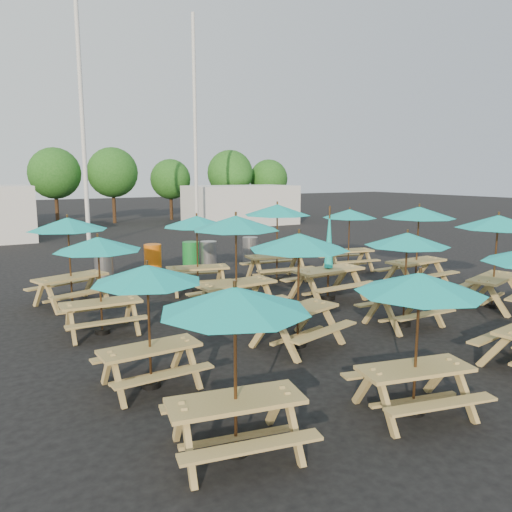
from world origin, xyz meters
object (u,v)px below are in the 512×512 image
picnic_unit_15 (349,217)px  picnic_unit_9 (407,245)px  picnic_unit_7 (197,226)px  picnic_unit_1 (147,281)px  picnic_unit_4 (419,292)px  picnic_unit_11 (277,214)px  waste_bin_2 (191,255)px  picnic_unit_13 (498,228)px  picnic_unit_3 (68,229)px  picnic_unit_6 (236,229)px  picnic_unit_5 (299,249)px  picnic_unit_10 (329,262)px  waste_bin_1 (153,258)px  picnic_unit_0 (235,310)px  waste_bin_4 (250,249)px  waste_bin_0 (104,264)px  waste_bin_3 (209,254)px  picnic_unit_14 (419,217)px  picnic_unit_2 (98,250)px

picnic_unit_15 → picnic_unit_9: bearing=-108.3°
picnic_unit_7 → picnic_unit_15: (5.96, 0.36, -0.04)m
picnic_unit_1 → picnic_unit_4: 4.07m
picnic_unit_11 → waste_bin_2: bearing=121.9°
picnic_unit_13 → picnic_unit_3: bearing=132.4°
picnic_unit_6 → picnic_unit_9: 3.92m
picnic_unit_5 → picnic_unit_10: bearing=27.7°
waste_bin_1 → picnic_unit_11: bearing=-49.1°
picnic_unit_0 → picnic_unit_3: size_ratio=0.85×
picnic_unit_0 → waste_bin_4: 13.60m
waste_bin_0 → picnic_unit_13: bearing=-48.1°
picnic_unit_0 → picnic_unit_9: picnic_unit_9 is taller
picnic_unit_1 → picnic_unit_11: picnic_unit_11 is taller
picnic_unit_7 → picnic_unit_13: size_ratio=0.92×
picnic_unit_0 → picnic_unit_10: 7.97m
picnic_unit_3 → picnic_unit_6: bearing=-61.0°
picnic_unit_9 → picnic_unit_11: 5.55m
waste_bin_2 → waste_bin_3: same height
waste_bin_0 → picnic_unit_10: bearing=-51.9°
picnic_unit_14 → picnic_unit_11: bearing=134.5°
waste_bin_0 → picnic_unit_7: bearing=-60.6°
picnic_unit_9 → waste_bin_3: picnic_unit_9 is taller
picnic_unit_4 → picnic_unit_13: size_ratio=0.84×
picnic_unit_2 → picnic_unit_4: bearing=-61.1°
picnic_unit_7 → picnic_unit_13: bearing=-27.8°
picnic_unit_11 → picnic_unit_10: bearing=-85.5°
picnic_unit_1 → picnic_unit_5: picnic_unit_5 is taller
picnic_unit_4 → waste_bin_3: picnic_unit_4 is taller
picnic_unit_10 → waste_bin_0: (-4.62, 5.90, -0.57)m
picnic_unit_4 → picnic_unit_14: (6.32, 5.70, 0.32)m
picnic_unit_10 → waste_bin_4: 6.34m
picnic_unit_0 → picnic_unit_5: bearing=55.0°
picnic_unit_15 → waste_bin_4: 4.18m
waste_bin_3 → picnic_unit_15: bearing=-36.7°
picnic_unit_2 → picnic_unit_9: bearing=-23.5°
waste_bin_1 → picnic_unit_13: bearing=-56.3°
picnic_unit_5 → picnic_unit_11: 6.21m
picnic_unit_2 → picnic_unit_14: 9.33m
picnic_unit_11 → waste_bin_3: (-0.95, 3.15, -1.64)m
picnic_unit_15 → picnic_unit_11: bearing=-166.1°
picnic_unit_0 → picnic_unit_1: 2.42m
picnic_unit_15 → waste_bin_0: bearing=170.6°
picnic_unit_0 → picnic_unit_6: bearing=72.8°
picnic_unit_10 → picnic_unit_14: (3.27, -0.13, 1.06)m
picnic_unit_0 → waste_bin_3: (4.92, 11.39, -1.35)m
picnic_unit_1 → waste_bin_0: size_ratio=2.11×
picnic_unit_14 → waste_bin_0: picnic_unit_14 is taller
picnic_unit_0 → picnic_unit_2: size_ratio=1.01×
picnic_unit_0 → picnic_unit_9: (5.73, 2.70, 0.02)m
picnic_unit_3 → waste_bin_4: 8.12m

